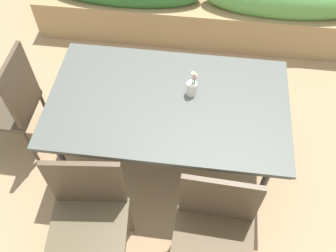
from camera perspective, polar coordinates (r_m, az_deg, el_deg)
name	(u,v)px	position (r m, az deg, el deg)	size (l,w,h in m)	color
ground_plane	(170,163)	(3.08, 0.30, -5.73)	(12.00, 12.00, 0.00)	#9E7F5B
dining_table	(168,106)	(2.58, 0.00, 3.15)	(1.65, 0.98, 0.71)	#4C514C
chair_near_right	(214,234)	(2.28, 7.09, -16.15)	(0.50, 0.50, 0.91)	#4B3A24
chair_end_left	(14,102)	(3.00, -22.62, 3.48)	(0.41, 0.41, 0.97)	#453A2C
chair_near_left	(88,217)	(2.33, -12.22, -13.53)	(0.51, 0.51, 0.95)	brown
flower_vase	(192,86)	(2.54, 3.70, 6.12)	(0.07, 0.07, 0.21)	silver
planter_box	(204,9)	(3.91, 5.49, 17.45)	(3.37, 0.47, 0.73)	#9E7F56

